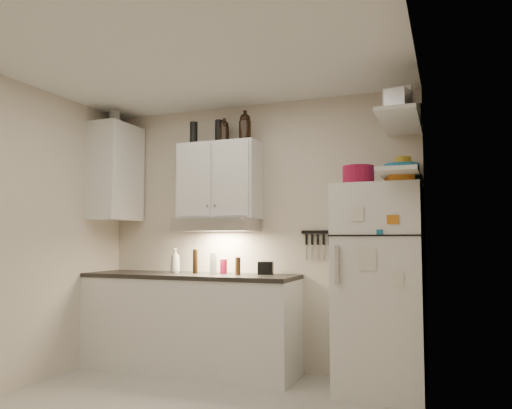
% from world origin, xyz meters
% --- Properties ---
extents(ceiling, '(3.20, 3.00, 0.02)m').
position_xyz_m(ceiling, '(0.00, 0.00, 2.61)').
color(ceiling, white).
rests_on(ceiling, ground).
extents(back_wall, '(3.20, 0.02, 2.60)m').
position_xyz_m(back_wall, '(0.00, 1.51, 1.30)').
color(back_wall, beige).
rests_on(back_wall, ground).
extents(left_wall, '(0.02, 3.00, 2.60)m').
position_xyz_m(left_wall, '(-1.61, 0.00, 1.30)').
color(left_wall, beige).
rests_on(left_wall, ground).
extents(right_wall, '(0.02, 3.00, 2.60)m').
position_xyz_m(right_wall, '(1.61, 0.00, 1.30)').
color(right_wall, beige).
rests_on(right_wall, ground).
extents(base_cabinet, '(2.10, 0.60, 0.88)m').
position_xyz_m(base_cabinet, '(-0.55, 1.20, 0.44)').
color(base_cabinet, white).
rests_on(base_cabinet, floor).
extents(countertop, '(2.10, 0.62, 0.04)m').
position_xyz_m(countertop, '(-0.55, 1.20, 0.90)').
color(countertop, black).
rests_on(countertop, base_cabinet).
extents(upper_cabinet, '(0.80, 0.33, 0.75)m').
position_xyz_m(upper_cabinet, '(-0.30, 1.33, 1.83)').
color(upper_cabinet, white).
rests_on(upper_cabinet, back_wall).
extents(side_cabinet, '(0.33, 0.55, 1.00)m').
position_xyz_m(side_cabinet, '(-1.44, 1.20, 1.95)').
color(side_cabinet, white).
rests_on(side_cabinet, left_wall).
extents(range_hood, '(0.76, 0.46, 0.12)m').
position_xyz_m(range_hood, '(-0.30, 1.27, 1.39)').
color(range_hood, silver).
rests_on(range_hood, back_wall).
extents(fridge, '(0.70, 0.68, 1.70)m').
position_xyz_m(fridge, '(1.25, 1.16, 0.85)').
color(fridge, white).
rests_on(fridge, floor).
extents(shelf_hi, '(0.30, 0.95, 0.03)m').
position_xyz_m(shelf_hi, '(1.45, 1.02, 2.20)').
color(shelf_hi, white).
rests_on(shelf_hi, right_wall).
extents(shelf_lo, '(0.30, 0.95, 0.03)m').
position_xyz_m(shelf_lo, '(1.45, 1.02, 1.76)').
color(shelf_lo, white).
rests_on(shelf_lo, right_wall).
extents(knife_strip, '(0.42, 0.02, 0.03)m').
position_xyz_m(knife_strip, '(0.70, 1.49, 1.32)').
color(knife_strip, black).
rests_on(knife_strip, back_wall).
extents(dutch_oven, '(0.27, 0.27, 0.15)m').
position_xyz_m(dutch_oven, '(1.11, 1.00, 1.77)').
color(dutch_oven, maroon).
rests_on(dutch_oven, fridge).
extents(book_stack, '(0.25, 0.28, 0.08)m').
position_xyz_m(book_stack, '(1.44, 0.95, 1.74)').
color(book_stack, orange).
rests_on(book_stack, fridge).
extents(spice_jar, '(0.08, 0.08, 0.11)m').
position_xyz_m(spice_jar, '(1.36, 1.08, 1.76)').
color(spice_jar, silver).
rests_on(spice_jar, fridge).
extents(stock_pot, '(0.28, 0.28, 0.19)m').
position_xyz_m(stock_pot, '(1.49, 1.35, 2.31)').
color(stock_pot, silver).
rests_on(stock_pot, shelf_hi).
extents(tin_a, '(0.24, 0.22, 0.22)m').
position_xyz_m(tin_a, '(1.45, 0.93, 2.32)').
color(tin_a, '#AAAAAD').
rests_on(tin_a, shelf_hi).
extents(tin_b, '(0.20, 0.20, 0.16)m').
position_xyz_m(tin_b, '(1.46, 0.74, 2.29)').
color(tin_b, '#AAAAAD').
rests_on(tin_b, shelf_hi).
extents(bowl_teal, '(0.22, 0.22, 0.09)m').
position_xyz_m(bowl_teal, '(1.45, 1.33, 1.82)').
color(bowl_teal, '#19678E').
rests_on(bowl_teal, shelf_lo).
extents(bowl_orange, '(0.18, 0.18, 0.05)m').
position_xyz_m(bowl_orange, '(1.44, 1.36, 1.89)').
color(bowl_orange, orange).
rests_on(bowl_orange, bowl_teal).
extents(bowl_yellow, '(0.14, 0.14, 0.04)m').
position_xyz_m(bowl_yellow, '(1.44, 1.36, 1.94)').
color(bowl_yellow, gold).
rests_on(bowl_yellow, bowl_orange).
extents(plates, '(0.32, 0.32, 0.07)m').
position_xyz_m(plates, '(1.46, 0.97, 1.81)').
color(plates, '#19678E').
rests_on(plates, shelf_lo).
extents(growler_a, '(0.13, 0.13, 0.23)m').
position_xyz_m(growler_a, '(-0.25, 1.33, 2.31)').
color(growler_a, black).
rests_on(growler_a, upper_cabinet).
extents(growler_b, '(0.15, 0.15, 0.28)m').
position_xyz_m(growler_b, '(-0.02, 1.31, 2.34)').
color(growler_b, black).
rests_on(growler_b, upper_cabinet).
extents(thermos_a, '(0.11, 0.11, 0.24)m').
position_xyz_m(thermos_a, '(-0.32, 1.36, 2.32)').
color(thermos_a, black).
rests_on(thermos_a, upper_cabinet).
extents(thermos_b, '(0.10, 0.10, 0.23)m').
position_xyz_m(thermos_b, '(-0.57, 1.29, 2.31)').
color(thermos_b, black).
rests_on(thermos_b, upper_cabinet).
extents(side_jar, '(0.13, 0.13, 0.15)m').
position_xyz_m(side_jar, '(-1.48, 1.22, 2.53)').
color(side_jar, silver).
rests_on(side_jar, side_cabinet).
extents(soap_bottle, '(0.12, 0.12, 0.27)m').
position_xyz_m(soap_bottle, '(-0.74, 1.24, 1.05)').
color(soap_bottle, white).
rests_on(soap_bottle, countertop).
extents(pepper_mill, '(0.06, 0.06, 0.16)m').
position_xyz_m(pepper_mill, '(-0.05, 1.20, 1.00)').
color(pepper_mill, brown).
rests_on(pepper_mill, countertop).
extents(oil_bottle, '(0.06, 0.06, 0.24)m').
position_xyz_m(oil_bottle, '(-0.51, 1.24, 1.04)').
color(oil_bottle, '#355C17').
rests_on(oil_bottle, countertop).
extents(vinegar_bottle, '(0.06, 0.06, 0.23)m').
position_xyz_m(vinegar_bottle, '(-0.51, 1.23, 1.04)').
color(vinegar_bottle, black).
rests_on(vinegar_bottle, countertop).
extents(clear_bottle, '(0.09, 0.09, 0.20)m').
position_xyz_m(clear_bottle, '(-0.32, 1.24, 1.02)').
color(clear_bottle, silver).
rests_on(clear_bottle, countertop).
extents(red_jar, '(0.09, 0.09, 0.14)m').
position_xyz_m(red_jar, '(-0.25, 1.32, 0.99)').
color(red_jar, maroon).
rests_on(red_jar, countertop).
extents(caddy, '(0.16, 0.13, 0.12)m').
position_xyz_m(caddy, '(0.17, 1.36, 0.98)').
color(caddy, black).
rests_on(caddy, countertop).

